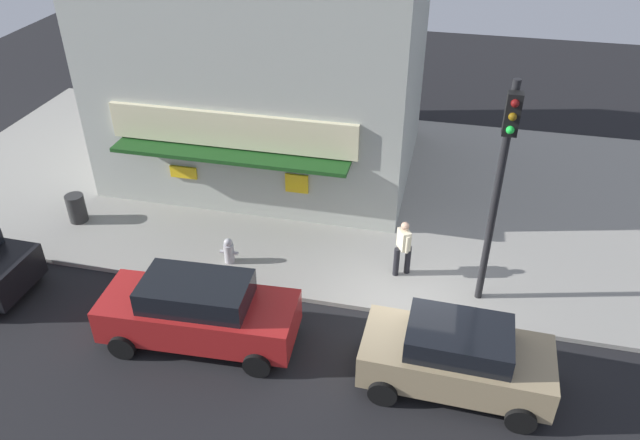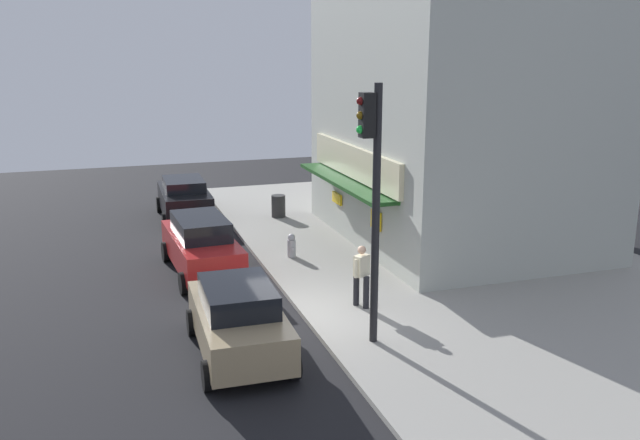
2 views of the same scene
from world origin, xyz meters
The scene contains 9 objects.
ground_plane centered at (0.00, 0.00, 0.00)m, with size 50.24×50.24×0.00m, color black.
sidewalk centered at (0.00, 5.96, 0.06)m, with size 33.50×11.92×0.13m, color gray.
corner_building centered at (-5.56, 7.13, 4.36)m, with size 9.81×8.17×8.48m.
traffic_light centered at (1.82, 0.99, 3.86)m, with size 0.32×0.58×5.88m.
fire_hydrant centered at (-4.99, 1.07, 0.50)m, with size 0.52×0.28×0.77m.
trash_can centered at (-10.25, 2.03, 0.57)m, with size 0.56×0.56×0.88m, color #2D2D2D.
pedestrian centered at (-0.25, 1.61, 1.04)m, with size 0.51×0.52×1.66m.
parked_car_tan centered at (1.31, -1.96, 0.86)m, with size 4.09×2.09×1.68m.
parked_car_red centered at (-4.63, -1.88, 0.90)m, with size 4.67×2.12×1.78m.
Camera 1 is at (0.57, -11.84, 10.57)m, focal length 34.62 mm.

